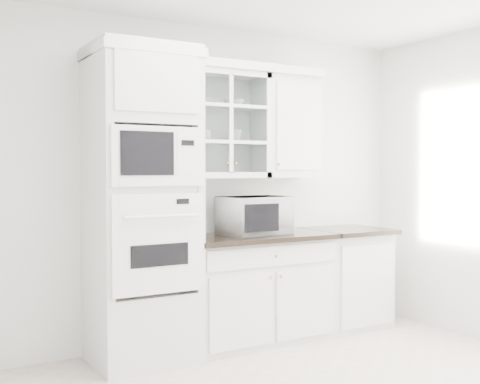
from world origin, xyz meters
TOP-DOWN VIEW (x-y plane):
  - room_shell at (0.00, 0.43)m, footprint 4.00×3.50m
  - oven_column at (-0.75, 1.42)m, footprint 0.76×0.68m
  - base_cabinet_run at (0.28, 1.45)m, footprint 1.32×0.67m
  - extra_base_cabinet at (1.28, 1.45)m, footprint 0.72×0.67m
  - upper_cabinet_glass at (0.03, 1.58)m, footprint 0.80×0.33m
  - upper_cabinet_solid at (0.71, 1.58)m, footprint 0.55×0.33m
  - crown_molding at (-0.07, 1.56)m, footprint 2.14×0.38m
  - countertop_microwave at (0.27, 1.44)m, footprint 0.60×0.52m
  - bowl_a at (-0.13, 1.60)m, footprint 0.25×0.25m
  - bowl_b at (0.15, 1.58)m, footprint 0.20×0.20m
  - cup_a at (-0.14, 1.57)m, footprint 0.12×0.12m
  - cup_b at (0.17, 1.59)m, footprint 0.12×0.12m

SIDE VIEW (x-z plane):
  - base_cabinet_run at x=0.28m, z-range 0.00..0.92m
  - extra_base_cabinet at x=1.28m, z-range 0.00..0.92m
  - countertop_microwave at x=0.27m, z-range 0.92..1.24m
  - oven_column at x=-0.75m, z-range 0.00..2.40m
  - cup_a at x=-0.14m, z-range 1.71..1.80m
  - cup_b at x=0.17m, z-range 1.71..1.81m
  - room_shell at x=0.00m, z-range 0.43..3.13m
  - upper_cabinet_glass at x=0.03m, z-range 1.40..2.30m
  - upper_cabinet_solid at x=0.71m, z-range 1.40..2.30m
  - bowl_b at x=0.15m, z-range 2.01..2.07m
  - bowl_a at x=-0.13m, z-range 2.01..2.07m
  - crown_molding at x=-0.07m, z-range 2.30..2.37m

